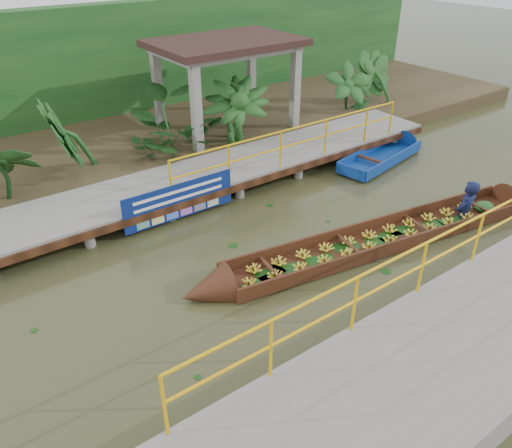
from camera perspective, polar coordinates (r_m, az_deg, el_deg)
ground at (r=10.70m, az=1.88°, el=-3.76°), size 80.00×80.00×0.00m
land_strip at (r=16.49m, az=-14.41°, el=9.03°), size 30.00×8.00×0.45m
far_dock at (r=12.98m, az=-7.31°, el=5.00°), size 16.00×2.06×1.66m
near_dock at (r=9.07m, az=24.12°, el=-11.93°), size 18.00×2.40×1.73m
pavilion at (r=16.04m, az=-3.48°, el=19.00°), size 4.40×3.00×3.00m
foliage_backdrop at (r=18.25m, az=-18.38°, el=16.38°), size 30.00×0.80×4.00m
vendor_boat at (r=11.63m, az=16.10°, el=-0.48°), size 9.54×2.44×2.22m
moored_blue_boat at (r=16.19m, az=15.60°, el=8.18°), size 3.81×1.64×0.88m
blue_banner at (r=11.83m, az=-8.71°, el=2.65°), size 2.84×0.04×0.89m
tropical_plants at (r=15.20m, az=-3.63°, el=12.68°), size 14.47×1.47×1.83m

